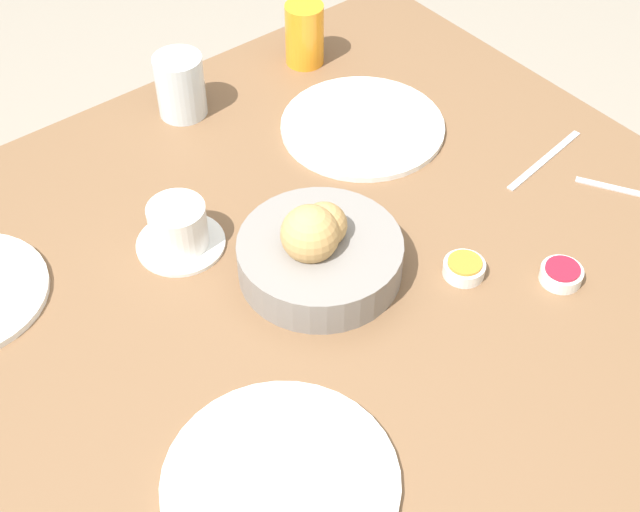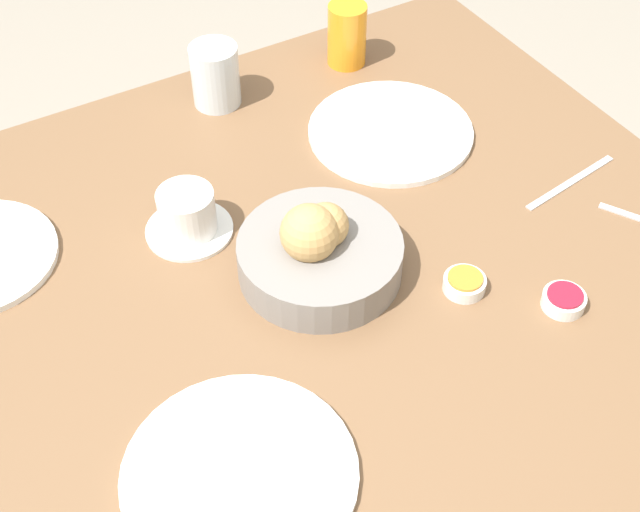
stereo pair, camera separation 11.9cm
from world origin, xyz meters
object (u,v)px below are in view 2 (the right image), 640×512
Objects in this scene: fork_silver at (571,182)px; jam_bowl_honey at (464,283)px; water_tumbler at (215,75)px; plate_far_center at (240,474)px; coffee_cup at (187,215)px; bread_basket at (319,252)px; juice_glass at (347,35)px; jam_bowl_berry at (564,300)px; plate_near_left at (391,131)px.

jam_bowl_honey is at bearing 18.95° from fork_silver.
plate_far_center is at bearing 66.41° from water_tumbler.
coffee_cup is 0.67× the size of fork_silver.
bread_basket is 2.14× the size of water_tumbler.
juice_glass is at bearing -104.86° from jam_bowl_honey.
jam_bowl_berry is at bearing 138.89° from bread_basket.
jam_bowl_berry is (0.00, 0.42, 0.01)m from plate_near_left.
bread_basket is 0.20m from coffee_cup.
plate_far_center is 2.45× the size of juice_glass.
coffee_cup reaches higher than plate_near_left.
juice_glass is at bearing -74.25° from fork_silver.
water_tumbler is 1.82× the size of jam_bowl_honey.
water_tumbler is (-0.05, -0.42, 0.01)m from bread_basket.
plate_far_center is at bearing 44.17° from bread_basket.
juice_glass reaches higher than fork_silver.
jam_bowl_berry is at bearing -178.46° from plate_far_center.
jam_bowl_berry is 0.25m from fork_silver.
plate_far_center is 0.48m from jam_bowl_berry.
plate_near_left is 1.41× the size of fork_silver.
plate_far_center is 0.40m from jam_bowl_honey.
bread_basket is at bearing 83.47° from water_tumbler.
jam_bowl_honey is (-0.15, 0.13, -0.03)m from bread_basket.
water_tumbler is (-0.28, -0.65, 0.05)m from plate_far_center.
water_tumbler reaches higher than coffee_cup.
plate_far_center is 2.14× the size of coffee_cup.
jam_bowl_berry reaches higher than plate_far_center.
bread_basket is 0.85× the size of plate_near_left.
coffee_cup is at bearing -19.67° from fork_silver.
coffee_cup is at bearing -106.36° from plate_far_center.
plate_far_center is 1.44× the size of fork_silver.
water_tumbler is 0.56× the size of fork_silver.
jam_bowl_berry is 1.00× the size of jam_bowl_honey.
jam_bowl_honey is at bearing 75.14° from juice_glass.
juice_glass reaches higher than water_tumbler.
coffee_cup is 2.18× the size of jam_bowl_honey.
fork_silver is at bearing -161.05° from jam_bowl_honey.
juice_glass is 0.56m from jam_bowl_honey.
bread_basket is 3.89× the size of jam_bowl_berry.
bread_basket reaches higher than jam_bowl_berry.
plate_near_left is 0.34m from jam_bowl_honey.
water_tumbler reaches higher than plate_near_left.
plate_far_center is (0.23, 0.23, -0.03)m from bread_basket.
juice_glass is 0.63m from jam_bowl_berry.
juice_glass is 1.91× the size of jam_bowl_berry.
bread_basket reaches higher than juice_glass.
coffee_cup is (0.12, -0.16, -0.01)m from bread_basket.
coffee_cup is at bearing 6.55° from plate_near_left.
jam_bowl_honey is at bearing 140.35° from bread_basket.
plate_far_center is at bearing 16.55° from fork_silver.
coffee_cup is at bearing 56.96° from water_tumbler.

